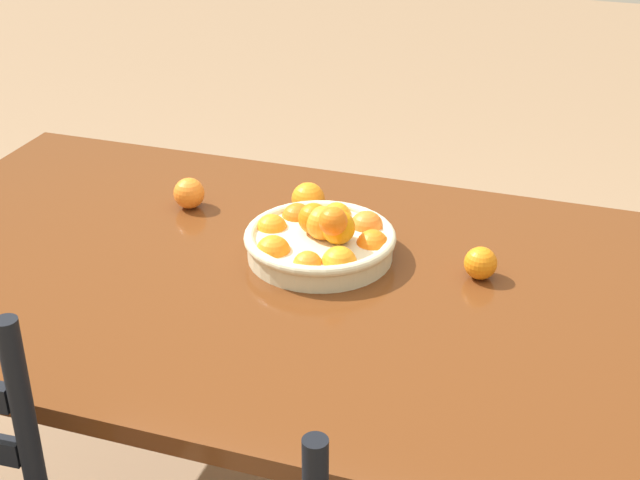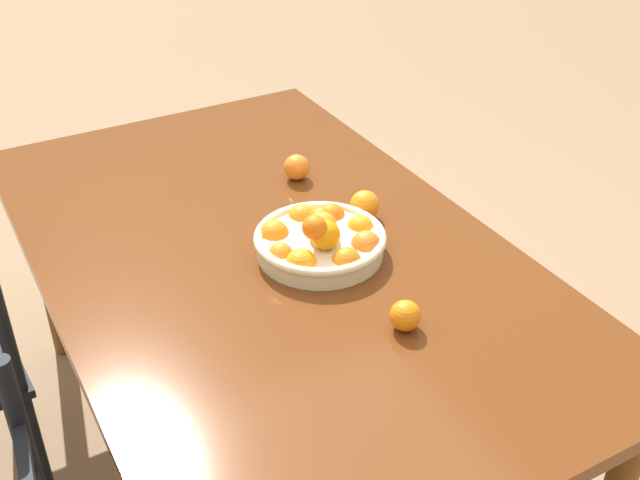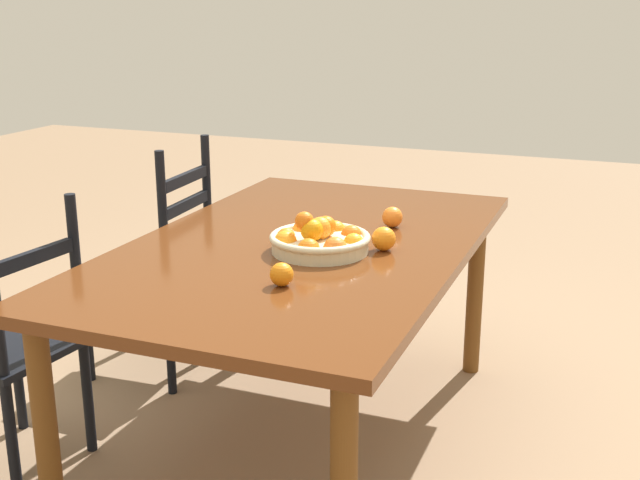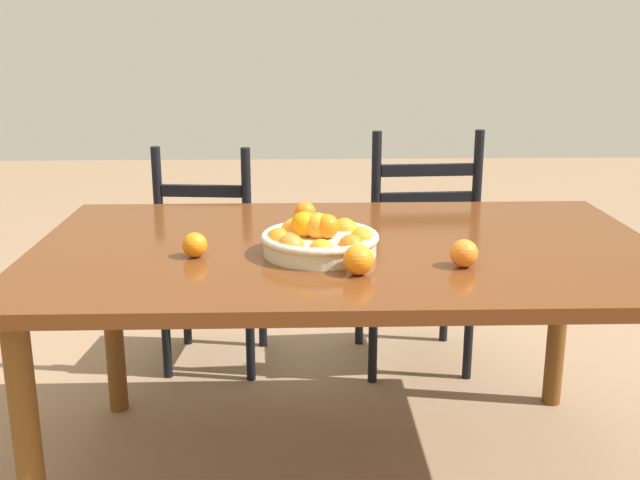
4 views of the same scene
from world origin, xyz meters
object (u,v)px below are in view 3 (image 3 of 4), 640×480
Objects in this scene: fruit_bowl at (320,240)px; orange_loose_1 at (282,274)px; chair_by_cabinet at (17,348)px; dining_table at (302,263)px; orange_loose_2 at (384,239)px; orange_loose_0 at (392,217)px; chair_near_window at (159,267)px.

fruit_bowl reaches higher than orange_loose_1.
orange_loose_1 is (0.06, -0.94, 0.36)m from chair_by_cabinet.
chair_by_cabinet reaches higher than fruit_bowl.
orange_loose_2 is at bearing -87.76° from dining_table.
orange_loose_2 reaches higher than dining_table.
dining_table is 0.17m from fruit_bowl.
orange_loose_0 is at bearing -37.91° from dining_table.
chair_near_window is at bearing 87.67° from orange_loose_0.
chair_by_cabinet is at bearing 120.71° from dining_table.
orange_loose_2 reaches higher than orange_loose_0.
orange_loose_1 is at bearing -164.78° from dining_table.
chair_by_cabinet is 12.61× the size of orange_loose_0.
dining_table is at bearing 49.13° from fruit_bowl.
orange_loose_2 is (0.44, -0.17, 0.01)m from orange_loose_1.
chair_near_window reaches higher than chair_by_cabinet.
chair_near_window is 1.23m from orange_loose_1.
orange_loose_2 is at bearing -21.10° from orange_loose_1.
dining_table is 1.94× the size of chair_by_cabinet.
fruit_bowl is at bearing 160.69° from orange_loose_0.
orange_loose_1 is (-0.72, 0.11, -0.00)m from orange_loose_0.
orange_loose_2 is at bearing 120.12° from chair_by_cabinet.
fruit_bowl is at bearing -130.87° from dining_table.
orange_loose_2 is (0.50, -1.11, 0.36)m from chair_by_cabinet.
fruit_bowl is 0.21m from orange_loose_2.
fruit_bowl is (-0.08, -0.10, 0.12)m from dining_table.
orange_loose_0 is 0.94× the size of orange_loose_2.
orange_loose_0 is at bearing -8.93° from orange_loose_1.
dining_table is at bearing 15.22° from orange_loose_1.
orange_loose_1 is at bearing 158.90° from orange_loose_2.
fruit_bowl reaches higher than orange_loose_0.
orange_loose_1 is at bearing 46.84° from chair_near_window.
chair_near_window is at bearing 67.16° from dining_table.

